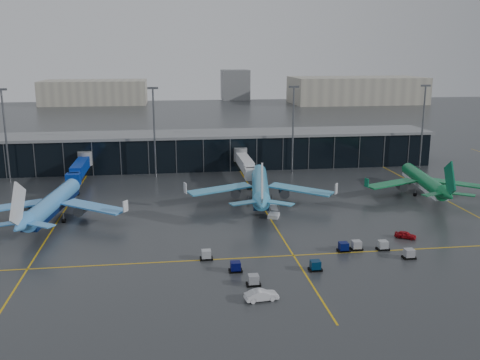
{
  "coord_description": "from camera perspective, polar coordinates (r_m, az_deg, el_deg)",
  "views": [
    {
      "loc": [
        -11.35,
        -101.31,
        34.92
      ],
      "look_at": [
        5.0,
        18.0,
        6.0
      ],
      "focal_mm": 40.0,
      "sensor_mm": 36.0,
      "label": 1
    }
  ],
  "objects": [
    {
      "name": "taxi_lines",
      "position": [
        119.16,
        2.87,
        -3.55
      ],
      "size": [
        220.0,
        120.0,
        0.02
      ],
      "color": "gold",
      "rests_on": "ground"
    },
    {
      "name": "baggage_carts",
      "position": [
        93.12,
        8.01,
        -8.16
      ],
      "size": [
        37.12,
        13.96,
        1.7
      ],
      "color": "black",
      "rests_on": "ground"
    },
    {
      "name": "terminal_pier",
      "position": [
        166.34,
        -3.77,
        3.26
      ],
      "size": [
        142.0,
        17.0,
        10.7
      ],
      "color": "black",
      "rests_on": "ground"
    },
    {
      "name": "service_van_red",
      "position": [
        108.02,
        17.23,
        -5.6
      ],
      "size": [
        4.22,
        3.64,
        1.37
      ],
      "primitive_type": "imported",
      "rotation": [
        0.0,
        0.0,
        0.95
      ],
      "color": "#A50C14",
      "rests_on": "ground"
    },
    {
      "name": "airliner_aer_lingus",
      "position": [
        140.87,
        19.07,
        0.75
      ],
      "size": [
        37.1,
        40.87,
        11.25
      ],
      "primitive_type": null,
      "rotation": [
        0.0,
        0.0,
        -0.15
      ],
      "color": "#0D6D38",
      "rests_on": "ground"
    },
    {
      "name": "service_van_white",
      "position": [
        78.76,
        2.3,
        -12.17
      ],
      "size": [
        5.13,
        2.43,
        1.62
      ],
      "primitive_type": "imported",
      "rotation": [
        0.0,
        0.0,
        1.72
      ],
      "color": "silver",
      "rests_on": "ground"
    },
    {
      "name": "ground",
      "position": [
        107.76,
        -1.34,
        -5.41
      ],
      "size": [
        600.0,
        600.0,
        0.0
      ],
      "primitive_type": "plane",
      "color": "#282B2D",
      "rests_on": "ground"
    },
    {
      "name": "airliner_arkefly",
      "position": [
        119.37,
        -19.45,
        -1.3
      ],
      "size": [
        38.87,
        43.02,
        12.02
      ],
      "primitive_type": null,
      "rotation": [
        0.0,
        0.0,
        -0.12
      ],
      "color": "#4595E2",
      "rests_on": "ground"
    },
    {
      "name": "mobile_airstair",
      "position": [
        116.11,
        3.62,
        -3.63
      ],
      "size": [
        3.2,
        3.77,
        3.45
      ],
      "rotation": [
        0.0,
        0.0,
        -0.36
      ],
      "color": "white",
      "rests_on": "ground"
    },
    {
      "name": "distant_hangars",
      "position": [
        377.32,
        1.59,
        9.53
      ],
      "size": [
        260.0,
        71.0,
        22.0
      ],
      "color": "#B2AD99",
      "rests_on": "ground"
    },
    {
      "name": "jet_bridges",
      "position": [
        149.34,
        -16.75,
        1.19
      ],
      "size": [
        94.0,
        27.5,
        7.2
      ],
      "color": "#595B60",
      "rests_on": "ground"
    },
    {
      "name": "airliner_klm_near",
      "position": [
        126.36,
        2.16,
        0.4
      ],
      "size": [
        41.86,
        46.03,
        12.59
      ],
      "primitive_type": null,
      "rotation": [
        0.0,
        0.0,
        -0.15
      ],
      "color": "#3C98C5",
      "rests_on": "ground"
    },
    {
      "name": "flood_masts",
      "position": [
        153.65,
        -1.63,
        5.6
      ],
      "size": [
        203.0,
        0.5,
        25.5
      ],
      "color": "#595B60",
      "rests_on": "ground"
    }
  ]
}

